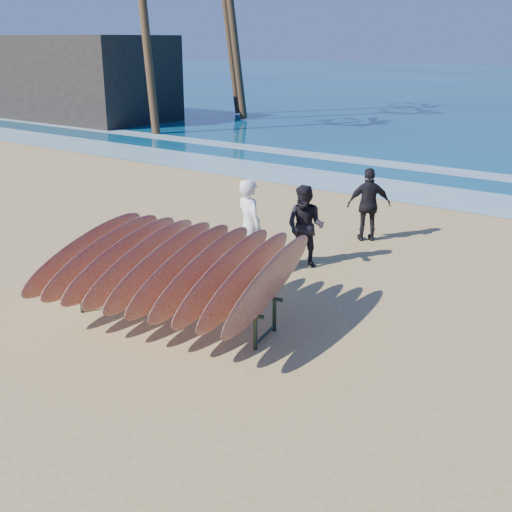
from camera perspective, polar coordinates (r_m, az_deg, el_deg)
The scene contains 8 objects.
ground at distance 9.32m, azimuth -2.93°, elevation -6.82°, with size 120.00×120.00×0.00m, color tan.
foam_near at distance 17.79m, azimuth 17.89°, elevation 4.81°, with size 160.00×160.00×0.00m, color white.
foam_far at distance 21.08m, azimuth 21.04°, elevation 6.53°, with size 160.00×160.00×0.00m, color white.
surfboard_rack at distance 9.42m, azimuth -7.41°, elevation -0.90°, with size 3.70×3.54×1.39m.
person_white at distance 11.36m, azimuth -0.60°, elevation 2.61°, with size 0.63×0.41×1.73m, color white.
person_dark_a at distance 11.78m, azimuth 4.40°, elevation 2.63°, with size 0.74×0.58×1.52m, color black.
person_dark_b at distance 13.50m, azimuth 10.00°, elevation 4.51°, with size 0.90×0.37×1.53m, color black.
building at distance 35.85m, azimuth -15.20°, elevation 15.05°, with size 9.43×5.24×4.19m, color #2D2823.
Camera 1 is at (5.36, -6.49, 4.02)m, focal length 45.00 mm.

